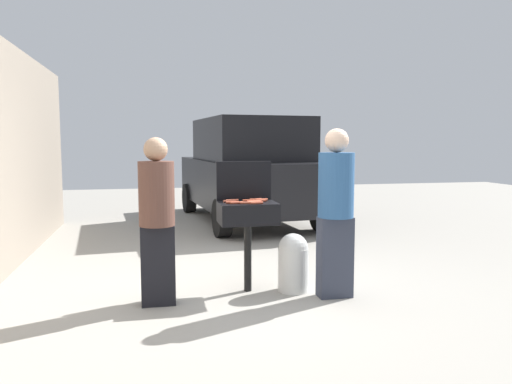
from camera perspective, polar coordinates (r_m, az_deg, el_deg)
The scene contains 20 objects.
ground_plane at distance 5.32m, azimuth -1.69°, elevation -11.38°, with size 24.00×24.00×0.00m, color #9E998E.
bbq_grill at distance 5.16m, azimuth -0.97°, elevation -2.81°, with size 0.60×0.44×0.95m.
grill_lid_open at distance 5.33m, azimuth -1.44°, elevation 1.32°, with size 0.60×0.05×0.42m, color black.
hot_dog_0 at distance 4.99m, azimuth 0.07°, elevation -1.27°, with size 0.03×0.03×0.13m, color #B74C33.
hot_dog_1 at distance 5.05m, azimuth -0.21°, elevation -1.18°, with size 0.03×0.03×0.13m, color #C6593D.
hot_dog_2 at distance 5.29m, azimuth -0.03°, elevation -0.86°, with size 0.03×0.03×0.13m, color #C6593D.
hot_dog_3 at distance 5.03m, azimuth -2.75°, elevation -1.21°, with size 0.03×0.03×0.13m, color #B74C33.
hot_dog_4 at distance 5.17m, azimuth 0.48°, elevation -1.02°, with size 0.03×0.03×0.13m, color #AD4228.
hot_dog_5 at distance 5.00m, azimuth -1.12°, elevation -1.26°, with size 0.03×0.03×0.13m, color #C6593D.
hot_dog_6 at distance 5.21m, azimuth -2.76°, elevation -0.97°, with size 0.03×0.03×0.13m, color #C6593D.
hot_dog_7 at distance 5.11m, azimuth -0.34°, elevation -1.10°, with size 0.03×0.03×0.13m, color #B74C33.
hot_dog_8 at distance 5.15m, azimuth -3.08°, elevation -1.06°, with size 0.03×0.03×0.13m, color #C6593D.
hot_dog_9 at distance 5.08m, azimuth -0.08°, elevation -1.14°, with size 0.03×0.03×0.13m, color #C6593D.
hot_dog_10 at distance 5.27m, azimuth 0.66°, elevation -0.89°, with size 0.03×0.03×0.13m, color #C6593D.
hot_dog_11 at distance 5.19m, azimuth -0.85°, elevation -0.99°, with size 0.03×0.03×0.13m, color #AD4228.
hot_dog_12 at distance 5.01m, azimuth -2.25°, elevation -1.25°, with size 0.03×0.03×0.13m, color #B74C33.
propane_tank at distance 5.25m, azimuth 4.32°, elevation -7.99°, with size 0.32×0.32×0.62m.
person_left at distance 4.80m, azimuth -11.39°, elevation -2.63°, with size 0.34×0.34×1.62m.
person_right at distance 5.01m, azimuth 9.21°, elevation -1.68°, with size 0.36×0.36×1.71m.
parked_minivan at distance 9.75m, azimuth -0.90°, elevation 2.60°, with size 2.38×4.57×2.02m.
Camera 1 is at (-0.92, -5.00, 1.57)m, focal length 34.57 mm.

